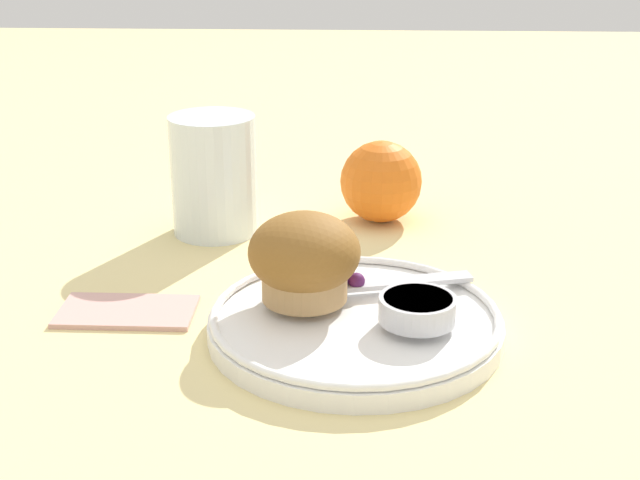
% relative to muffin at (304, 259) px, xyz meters
% --- Properties ---
extents(ground_plane, '(3.00, 3.00, 0.00)m').
position_rel_muffin_xyz_m(ground_plane, '(0.05, 0.01, -0.05)').
color(ground_plane, beige).
extents(plate, '(0.21, 0.21, 0.02)m').
position_rel_muffin_xyz_m(plate, '(0.04, -0.02, -0.04)').
color(plate, white).
rests_on(plate, ground_plane).
extents(muffin, '(0.08, 0.08, 0.07)m').
position_rel_muffin_xyz_m(muffin, '(0.00, 0.00, 0.00)').
color(muffin, tan).
rests_on(muffin, plate).
extents(cream_ramekin, '(0.05, 0.05, 0.02)m').
position_rel_muffin_xyz_m(cream_ramekin, '(0.08, -0.03, -0.02)').
color(cream_ramekin, silver).
rests_on(cream_ramekin, plate).
extents(berry_pair, '(0.02, 0.01, 0.01)m').
position_rel_muffin_xyz_m(berry_pair, '(0.03, 0.02, -0.03)').
color(berry_pair, '#4C194C').
rests_on(berry_pair, plate).
extents(butter_knife, '(0.16, 0.05, 0.00)m').
position_rel_muffin_xyz_m(butter_knife, '(0.05, 0.02, -0.03)').
color(butter_knife, silver).
rests_on(butter_knife, plate).
extents(orange_fruit, '(0.08, 0.08, 0.08)m').
position_rel_muffin_xyz_m(orange_fruit, '(0.06, 0.22, -0.01)').
color(orange_fruit, orange).
rests_on(orange_fruit, ground_plane).
extents(juice_glass, '(0.08, 0.08, 0.11)m').
position_rel_muffin_xyz_m(juice_glass, '(-0.09, 0.19, 0.00)').
color(juice_glass, silver).
rests_on(juice_glass, ground_plane).
extents(folded_napkin, '(0.10, 0.06, 0.01)m').
position_rel_muffin_xyz_m(folded_napkin, '(-0.14, 0.01, -0.05)').
color(folded_napkin, '#D19E93').
rests_on(folded_napkin, ground_plane).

